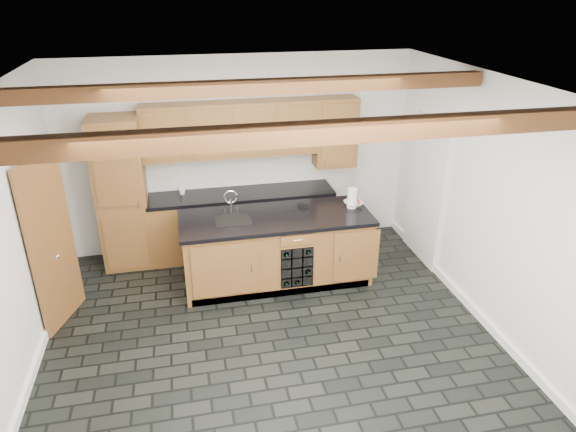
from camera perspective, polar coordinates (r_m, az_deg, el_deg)
name	(u,v)px	position (r m, az deg, el deg)	size (l,w,h in m)	color
ground	(272,341)	(5.92, -1.75, -13.69)	(5.00, 5.00, 0.00)	black
room_shell	(254,198)	(5.58, -3.81, 2.01)	(5.01, 5.00, 5.00)	white
back_cabinetry	(216,190)	(7.34, -7.96, 2.85)	(3.65, 0.62, 2.20)	brown
island	(277,249)	(6.77, -1.25, -3.64)	(2.48, 0.96, 0.93)	brown
faucet	(233,216)	(6.52, -6.18, -0.03)	(0.45, 0.40, 0.34)	black
kitchen_scale	(304,205)	(6.86, 1.74, 1.28)	(0.18, 0.13, 0.05)	black
fruit_bowl	(353,204)	(6.92, 7.27, 1.37)	(0.25, 0.25, 0.06)	white
fruit_cluster	(353,201)	(6.91, 7.29, 1.62)	(0.16, 0.17, 0.07)	red
paper_towel	(352,198)	(6.83, 7.13, 1.99)	(0.13, 0.13, 0.26)	white
mug	(182,191)	(7.39, -11.70, 2.71)	(0.10, 0.10, 0.10)	white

